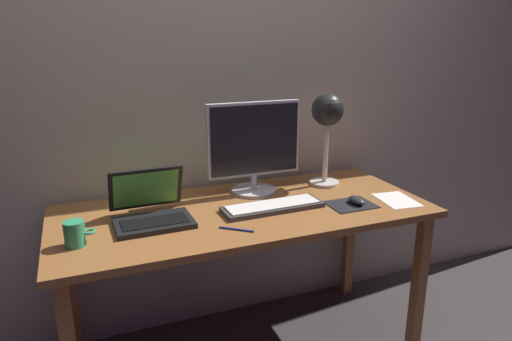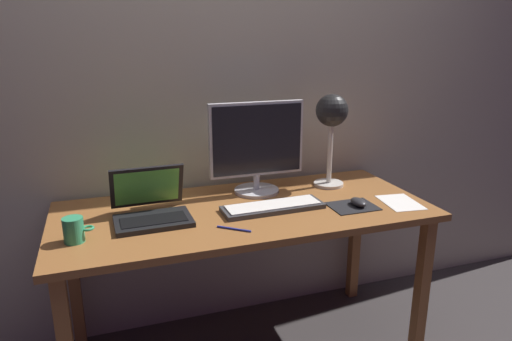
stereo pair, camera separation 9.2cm
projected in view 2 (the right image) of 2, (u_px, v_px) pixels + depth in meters
The scene contains 11 objects.
back_wall at pixel (219, 70), 2.20m from camera, with size 4.80×0.06×2.60m, color #B2A893.
desk at pixel (245, 225), 2.01m from camera, with size 1.60×0.70×0.74m.
monitor at pixel (257, 146), 2.13m from camera, with size 0.45×0.21×0.43m.
keyboard_main at pixel (273, 207), 1.97m from camera, with size 0.44×0.15×0.03m.
laptop at pixel (150, 204), 1.87m from camera, with size 0.31×0.29×0.21m.
desk_lamp at pixel (332, 118), 2.20m from camera, with size 0.16×0.16×0.45m.
mousepad at pixel (353, 206), 2.01m from camera, with size 0.20×0.16×0.00m, color black.
mouse at pixel (358, 202), 2.01m from camera, with size 0.06×0.10×0.03m, color #28282B.
coffee_mug at pixel (74, 230), 1.65m from camera, with size 0.11×0.07×0.09m.
paper_sheet_near_mouse at pixel (400, 202), 2.06m from camera, with size 0.15×0.21×0.00m, color white.
pen at pixel (234, 229), 1.77m from camera, with size 0.01×0.01×0.14m, color #2633A5.
Camera 2 is at (-0.56, -1.78, 1.46)m, focal length 32.32 mm.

